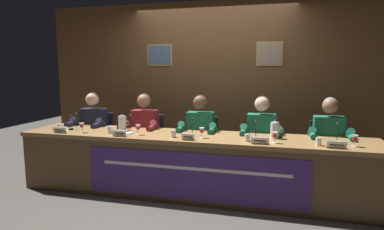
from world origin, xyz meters
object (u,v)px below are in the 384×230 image
chair_right (261,153)px  water_cup_right (247,138)px  microphone_far_left (73,124)px  microphone_far_right (338,136)px  microphone_right (256,133)px  chair_far_right (326,157)px  nameplate_far_left (60,130)px  water_cup_left (110,130)px  juice_glass_far_left (82,126)px  chair_center (202,150)px  water_cup_far_right (319,142)px  panelist_center (199,133)px  chair_left (148,146)px  nameplate_center (188,137)px  microphone_center (190,130)px  juice_glass_left (138,128)px  panelist_far_right (329,140)px  water_pitcher_left_side (122,123)px  panelist_far_left (91,128)px  document_stack_left (124,133)px  nameplate_far_right (336,145)px  juice_glass_center (202,131)px  nameplate_right (260,140)px  juice_glass_far_right (355,139)px  juice_glass_right (275,135)px  water_cup_far_left (59,128)px  panelist_right (261,136)px  panelist_left (143,130)px  water_cup_center (173,134)px  nameplate_left (120,133)px

chair_right → water_cup_right: (-0.12, -0.76, 0.36)m
microphone_far_left → microphone_far_right: bearing=0.3°
microphone_right → chair_far_right: microphone_right is taller
chair_right → microphone_right: microphone_right is taller
nameplate_far_left → chair_far_right: (3.30, 0.86, -0.36)m
water_cup_left → juice_glass_far_left: bearing=-174.7°
chair_center → water_cup_far_right: (1.44, -0.77, 0.36)m
panelist_center → water_cup_far_right: (1.44, -0.57, 0.08)m
chair_left → nameplate_center: size_ratio=5.71×
microphone_far_left → microphone_center: (1.65, -0.02, 0.00)m
juice_glass_left → chair_far_right: bearing=17.4°
juice_glass_left → panelist_far_right: size_ratio=0.10×
microphone_far_left → nameplate_far_left: bearing=-92.1°
chair_far_right → water_pitcher_left_side: size_ratio=4.23×
panelist_far_left → microphone_far_left: (-0.02, -0.40, 0.12)m
document_stack_left → nameplate_far_right: bearing=-4.1°
water_cup_far_right → juice_glass_center: bearing=177.4°
document_stack_left → nameplate_right: bearing=-6.0°
panelist_far_right → juice_glass_left: bearing=-167.3°
juice_glass_far_right → document_stack_left: juice_glass_far_right is taller
juice_glass_right → water_pitcher_left_side: bearing=171.8°
chair_far_right → document_stack_left: (-2.49, -0.68, 0.33)m
juice_glass_far_left → nameplate_right: 2.25m
microphone_center → water_pitcher_left_side: microphone_center is taller
water_cup_right → juice_glass_far_right: size_ratio=0.69×
juice_glass_far_left → juice_glass_far_right: size_ratio=1.00×
juice_glass_far_left → panelist_center: bearing=21.7°
water_cup_right → document_stack_left: (-1.55, 0.08, -0.03)m
chair_center → nameplate_far_right: 1.85m
juice_glass_far_right → document_stack_left: (-2.66, 0.04, -0.08)m
juice_glass_left → water_cup_right: 1.35m
nameplate_far_left → water_cup_far_left: size_ratio=2.29×
panelist_right → nameplate_right: size_ratio=6.34×
chair_center → water_pitcher_left_side: water_pitcher_left_side is taller
water_cup_far_left → juice_glass_left: bearing=1.3°
nameplate_far_left → chair_left: chair_left is taller
water_cup_far_left → water_cup_right: bearing=-0.4°
juice_glass_left → panelist_right: size_ratio=0.10×
panelist_left → panelist_right: bearing=0.0°
chair_center → water_cup_far_left: bearing=-157.2°
water_cup_center → panelist_far_right: (1.81, 0.55, -0.08)m
juice_glass_right → panelist_far_left: bearing=167.8°
microphone_center → water_cup_right: 0.71m
juice_glass_center → microphone_far_right: bearing=4.7°
panelist_center → microphone_far_right: bearing=-13.0°
water_pitcher_left_side → water_cup_left: bearing=-100.6°
panelist_left → chair_right: 1.67m
nameplate_far_left → nameplate_right: size_ratio=1.02×
nameplate_left → water_cup_left: size_ratio=2.14×
juice_glass_far_left → water_cup_left: juice_glass_far_left is taller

